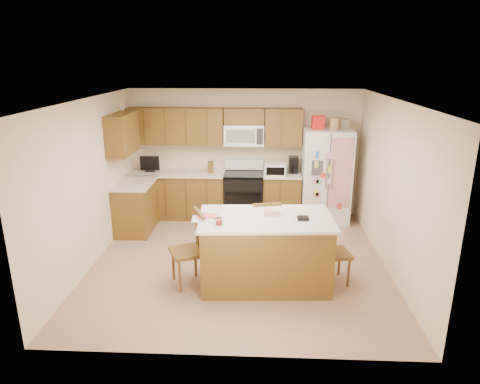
# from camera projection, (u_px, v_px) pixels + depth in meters

# --- Properties ---
(ground) EXTENTS (4.50, 4.50, 0.00)m
(ground) POSITION_uv_depth(u_px,v_px,m) (239.00, 261.00, 6.74)
(ground) COLOR #88624A
(ground) RESTS_ON ground
(room_shell) EXTENTS (4.60, 4.60, 2.52)m
(room_shell) POSITION_uv_depth(u_px,v_px,m) (239.00, 173.00, 6.31)
(room_shell) COLOR beige
(room_shell) RESTS_ON ground
(cabinetry) EXTENTS (3.36, 1.56, 2.15)m
(cabinetry) POSITION_uv_depth(u_px,v_px,m) (193.00, 175.00, 8.22)
(cabinetry) COLOR brown
(cabinetry) RESTS_ON ground
(stove) EXTENTS (0.76, 0.65, 1.13)m
(stove) POSITION_uv_depth(u_px,v_px,m) (244.00, 195.00, 8.44)
(stove) COLOR black
(stove) RESTS_ON ground
(refrigerator) EXTENTS (0.90, 0.79, 2.04)m
(refrigerator) POSITION_uv_depth(u_px,v_px,m) (326.00, 175.00, 8.18)
(refrigerator) COLOR white
(refrigerator) RESTS_ON ground
(island) EXTENTS (1.93, 1.15, 1.08)m
(island) POSITION_uv_depth(u_px,v_px,m) (265.00, 250.00, 5.95)
(island) COLOR brown
(island) RESTS_ON ground
(windsor_chair_left) EXTENTS (0.59, 0.60, 1.07)m
(windsor_chair_left) POSITION_uv_depth(u_px,v_px,m) (189.00, 251.00, 5.93)
(windsor_chair_left) COLOR brown
(windsor_chair_left) RESTS_ON ground
(windsor_chair_back) EXTENTS (0.52, 0.51, 1.03)m
(windsor_chair_back) POSITION_uv_depth(u_px,v_px,m) (264.00, 234.00, 6.54)
(windsor_chair_back) COLOR brown
(windsor_chair_back) RESTS_ON ground
(windsor_chair_right) EXTENTS (0.47, 0.49, 0.95)m
(windsor_chair_right) POSITION_uv_depth(u_px,v_px,m) (334.00, 253.00, 5.98)
(windsor_chair_right) COLOR brown
(windsor_chair_right) RESTS_ON ground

